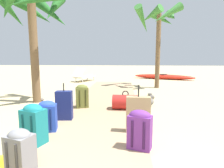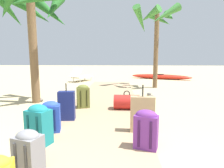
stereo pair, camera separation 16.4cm
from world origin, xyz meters
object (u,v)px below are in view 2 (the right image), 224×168
Objects in this scene: suitcase_tan at (142,114)px; suitcase_navy at (67,106)px; backpack_purple at (146,128)px; duffel_bag_red at (127,102)px; lounge_chair at (81,76)px; backpack_blue at (51,115)px; kayak at (160,77)px; backpack_teal at (39,123)px; palm_tree_far_left at (33,14)px; backpack_olive at (83,96)px; palm_tree_far_right at (156,23)px; backpack_grey at (28,150)px.

suitcase_navy is (-1.51, 0.59, -0.01)m from suitcase_tan.
backpack_purple is (1.49, -1.23, -0.01)m from suitcase_navy.
lounge_chair is (-2.45, 6.35, 0.06)m from duffel_bag_red.
backpack_blue is 0.14× the size of kayak.
suitcase_navy reaches higher than lounge_chair.
backpack_teal is 10.60m from kayak.
palm_tree_far_left reaches higher than suitcase_tan.
lounge_chair is at bearing -163.71° from kayak.
suitcase_tan reaches higher than duffel_bag_red.
lounge_chair is at bearing 97.19° from backpack_teal.
backpack_purple is (1.33, -2.24, -0.02)m from backpack_olive.
backpack_teal is 0.74× the size of suitcase_tan.
palm_tree_far_right reaches higher than lounge_chair.
kayak is (3.63, 7.69, -0.24)m from backpack_olive.
palm_tree_far_right reaches higher than suitcase_navy.
backpack_purple is at bearing -91.88° from suitcase_tan.
suitcase_navy is at bearing -80.90° from lounge_chair.
palm_tree_far_right reaches higher than backpack_grey.
backpack_olive is 0.72× the size of suitcase_tan.
backpack_blue is at bearing -61.70° from palm_tree_far_left.
duffel_bag_red is at bearing -107.74° from kayak.
suitcase_tan is (1.61, 0.58, -0.01)m from backpack_teal.
backpack_purple is at bearing -101.30° from palm_tree_far_right.
palm_tree_far_right is 2.25× the size of lounge_chair.
suitcase_tan is 0.22× the size of palm_tree_far_right.
backpack_teal reaches higher than backpack_purple.
suitcase_navy is at bearing -118.77° from palm_tree_far_right.
backpack_olive is at bearing 83.29° from backpack_teal.
suitcase_tan is 0.24× the size of palm_tree_far_left.
backpack_olive reaches higher than duffel_bag_red.
backpack_grey reaches higher than kayak.
palm_tree_far_right is 4.76m from kayak.
kayak is at bearing 76.24° from suitcase_tan.
backpack_olive is 1.02m from suitcase_navy.
palm_tree_far_right is (2.83, 6.13, 2.52)m from backpack_teal.
palm_tree_far_left reaches higher than duffel_bag_red.
suitcase_navy is 1.36× the size of backpack_purple.
backpack_purple is at bearing -2.41° from backpack_teal.
palm_tree_far_left is 5.88m from lounge_chair.
palm_tree_far_right reaches higher than backpack_olive.
backpack_teal is 2.19m from backpack_olive.
duffel_bag_red is at bearing 47.98° from backpack_blue.
suitcase_navy is at bearing 85.08° from backpack_teal.
duffel_bag_red is 1.58m from suitcase_navy.
suitcase_tan reaches higher than backpack_purple.
backpack_grey is 0.92× the size of backpack_blue.
backpack_purple is 0.15× the size of palm_tree_far_right.
palm_tree_far_left is at bearing 112.31° from backpack_grey.
backpack_purple is 6.82m from palm_tree_far_right.
palm_tree_far_left is (-1.53, 3.74, 2.31)m from backpack_grey.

